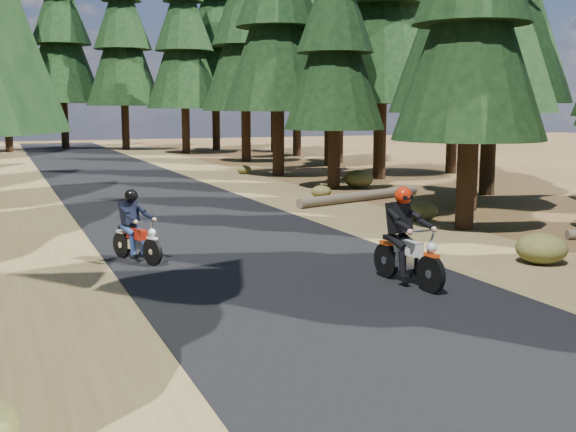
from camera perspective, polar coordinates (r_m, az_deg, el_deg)
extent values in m
plane|color=#49301A|center=(12.12, 2.68, -6.14)|extent=(120.00, 120.00, 0.00)
cube|color=black|center=(16.68, -4.53, -2.05)|extent=(6.00, 100.00, 0.01)
cube|color=brown|center=(15.94, -20.51, -3.09)|extent=(3.20, 100.00, 0.01)
cube|color=brown|center=(18.56, 9.14, -1.06)|extent=(3.20, 100.00, 0.01)
cylinder|color=black|center=(18.70, 13.97, 5.83)|extent=(0.48, 0.48, 4.52)
cone|color=black|center=(18.79, 14.29, 14.46)|extent=(3.84, 3.84, 5.65)
cylinder|color=black|center=(22.35, 14.28, 7.92)|extent=(0.53, 0.53, 5.84)
cylinder|color=black|center=(26.46, 15.67, 8.58)|extent=(0.56, 0.56, 6.43)
cylinder|color=black|center=(27.44, 3.67, 6.85)|extent=(0.48, 0.48, 4.51)
cone|color=black|center=(27.50, 3.73, 12.73)|extent=(3.83, 3.83, 5.64)
cylinder|color=black|center=(31.47, 7.31, 8.81)|extent=(0.56, 0.56, 6.47)
cone|color=black|center=(31.75, 7.46, 16.13)|extent=(5.50, 5.50, 8.09)
cylinder|color=black|center=(32.60, -0.77, 8.30)|extent=(0.53, 0.53, 5.83)
cone|color=black|center=(32.79, -0.78, 14.68)|extent=(4.95, 4.95, 7.29)
cylinder|color=black|center=(38.49, 3.25, 7.43)|extent=(0.48, 0.48, 4.61)
cone|color=black|center=(38.54, 3.29, 11.72)|extent=(3.92, 3.92, 5.77)
cone|color=black|center=(38.70, 3.32, 14.79)|extent=(3.00, 3.00, 4.15)
cylinder|color=black|center=(41.24, -3.35, 8.30)|extent=(0.53, 0.53, 5.76)
cone|color=black|center=(41.38, -3.39, 13.30)|extent=(4.90, 4.90, 7.21)
cylinder|color=black|center=(46.34, 0.72, 8.28)|extent=(0.53, 0.53, 5.66)
cone|color=black|center=(46.46, 0.73, 12.65)|extent=(4.81, 4.81, 7.07)
cone|color=black|center=(46.71, 0.73, 15.76)|extent=(3.68, 3.68, 5.09)
cylinder|color=black|center=(40.79, 4.04, 8.46)|extent=(0.54, 0.54, 6.00)
cone|color=black|center=(40.95, 4.09, 13.71)|extent=(5.10, 5.10, 7.50)
cylinder|color=black|center=(34.89, 12.88, 7.92)|extent=(0.52, 0.52, 5.60)
cone|color=black|center=(35.03, 13.07, 13.65)|extent=(4.76, 4.76, 7.00)
cylinder|color=black|center=(49.11, -8.11, 8.41)|extent=(0.54, 0.54, 6.00)
cone|color=black|center=(49.24, -8.20, 12.78)|extent=(5.10, 5.10, 7.50)
cone|color=black|center=(49.52, -8.27, 15.90)|extent=(3.90, 3.90, 5.40)
cylinder|color=black|center=(52.79, -5.72, 8.68)|extent=(0.56, 0.56, 6.40)
cone|color=black|center=(52.95, -5.79, 13.01)|extent=(5.44, 5.44, 8.00)
cone|color=black|center=(53.25, -5.83, 16.10)|extent=(4.16, 4.16, 5.76)
cylinder|color=black|center=(53.65, -21.30, 7.93)|extent=(0.54, 0.54, 6.00)
cone|color=black|center=(53.77, -21.52, 11.92)|extent=(5.10, 5.10, 7.50)
cone|color=black|center=(54.02, -21.69, 14.77)|extent=(3.90, 3.90, 5.40)
cylinder|color=black|center=(54.37, -12.77, 8.51)|extent=(0.56, 0.56, 6.40)
cone|color=black|center=(54.53, -12.91, 12.71)|extent=(5.44, 5.44, 8.00)
cone|color=black|center=(54.82, -13.02, 15.71)|extent=(4.16, 4.16, 5.76)
cylinder|color=black|center=(56.85, -17.30, 8.53)|extent=(0.57, 0.57, 6.80)
cone|color=black|center=(57.03, -17.50, 12.80)|extent=(5.78, 5.78, 8.50)
cone|color=black|center=(57.36, -17.64, 15.84)|extent=(4.42, 4.42, 6.12)
cylinder|color=black|center=(49.96, -1.06, 8.50)|extent=(0.54, 0.54, 6.00)
cone|color=black|center=(50.10, -1.08, 12.79)|extent=(5.10, 5.10, 7.50)
cone|color=black|center=(50.37, -1.08, 15.86)|extent=(3.90, 3.90, 5.40)
cylinder|color=#4C4233|center=(23.97, 5.77, 1.55)|extent=(5.33, 2.18, 0.32)
ellipsoid|color=#474C1E|center=(24.79, 2.65, 1.94)|extent=(0.70, 0.70, 0.42)
ellipsoid|color=#474C1E|center=(27.98, 5.60, 2.94)|extent=(1.15, 1.15, 0.69)
ellipsoid|color=#474C1E|center=(20.07, 10.53, 0.38)|extent=(0.88, 0.88, 0.53)
ellipsoid|color=#474C1E|center=(33.72, -3.49, 3.68)|extent=(0.67, 0.67, 0.40)
ellipsoid|color=#474C1E|center=(15.18, 19.40, -2.44)|extent=(1.01, 1.01, 0.61)
cube|color=black|center=(12.59, 9.52, -0.29)|extent=(0.41, 0.28, 0.55)
sphere|color=#B01C07|center=(12.54, 9.57, 1.54)|extent=(0.34, 0.34, 0.31)
cube|color=black|center=(14.66, -11.94, 0.21)|extent=(0.38, 0.32, 0.47)
sphere|color=black|center=(14.62, -11.98, 1.54)|extent=(0.35, 0.35, 0.26)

